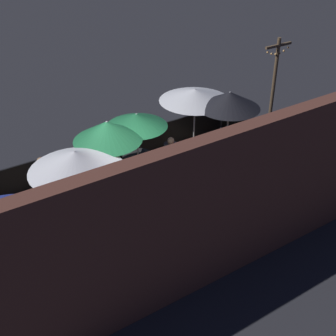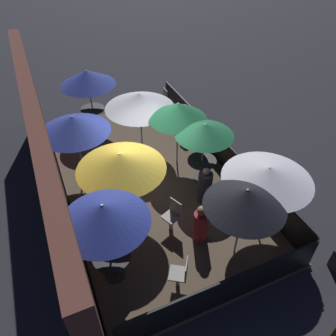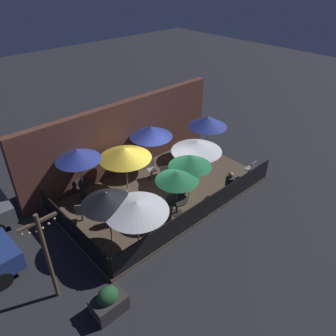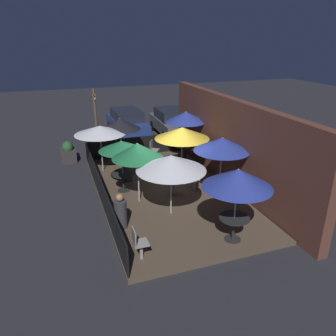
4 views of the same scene
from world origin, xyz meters
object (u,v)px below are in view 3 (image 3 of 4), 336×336
Objects in this scene: patio_umbrella_4 at (197,146)px; patron_0 at (230,185)px; patio_umbrella_1 at (78,155)px; patio_chair_2 at (123,200)px; dining_table_2 at (177,202)px; patio_chair_3 at (165,176)px; dining_table_0 at (206,146)px; patio_chair_4 at (151,168)px; patron_1 at (118,212)px; patio_umbrella_2 at (177,176)px; patio_umbrella_6 at (125,153)px; patio_chair_1 at (251,169)px; patio_umbrella_5 at (190,161)px; light_post at (46,253)px; dining_table_1 at (83,186)px; patron_2 at (154,208)px; patio_umbrella_0 at (208,121)px; patio_umbrella_7 at (151,132)px; patio_umbrella_3 at (107,198)px; patio_chair_0 at (81,212)px; patio_umbrella_8 at (137,207)px; planter_box at (109,302)px.

patron_0 is (0.29, -1.79, -1.34)m from patio_umbrella_4.
patio_umbrella_1 is 2.58× the size of patio_chair_2.
patio_chair_3 is at bearing 61.18° from dining_table_2.
dining_table_0 reaches higher than dining_table_2.
patron_0 reaches higher than patio_chair_4.
patio_umbrella_2 is at bearing -78.27° from patron_1.
patio_umbrella_2 is at bearing -78.65° from patio_umbrella_6.
patio_umbrella_4 is 2.40× the size of patio_chair_4.
patio_chair_4 is at bearing 47.71° from patio_chair_1.
patio_umbrella_5 is 2.03m from patio_chair_3.
light_post reaches higher than patio_chair_3.
patio_chair_4 is (3.15, -0.82, -0.07)m from dining_table_1.
patio_umbrella_5 is at bearing 75.83° from patio_chair_1.
patio_umbrella_5 reaches higher than patio_chair_3.
patio_umbrella_1 is at bearing 49.54° from light_post.
patron_2 is (1.37, -3.14, -1.65)m from patio_umbrella_1.
patio_umbrella_0 is 2.37× the size of patio_chair_4.
patio_chair_2 is at bearing 70.17° from patio_chair_1.
patio_umbrella_6 reaches higher than patio_chair_3.
patio_umbrella_1 is 2.54× the size of patio_chair_4.
patio_umbrella_2 reaches higher than patio_chair_1.
patio_umbrella_0 is 1.88× the size of patron_2.
patio_umbrella_0 is 3.75m from patio_chair_3.
patio_umbrella_4 reaches higher than patron_1.
patio_chair_3 reaches higher than dining_table_0.
patio_umbrella_7 is at bearing 155.68° from patio_chair_4.
patio_umbrella_5 reaches higher than patio_chair_1.
patio_umbrella_3 reaches higher than patio_chair_0.
patio_umbrella_1 is 4.19m from patio_umbrella_2.
patio_umbrella_3 is 5.19m from patio_umbrella_4.
light_post is at bearing -163.69° from patio_umbrella_3.
patio_umbrella_2 is 4.04m from patio_chair_0.
patron_0 reaches higher than dining_table_1.
patio_umbrella_5 is (-1.24, -0.80, 0.10)m from patio_umbrella_4.
patio_chair_4 is (-0.18, 2.35, -1.42)m from patio_umbrella_5.
patio_umbrella_4 reaches higher than patio_chair_0.
patron_2 is (-3.49, 1.02, 0.02)m from patron_0.
patio_umbrella_5 is at bearing -139.78° from patio_chair_2.
patron_2 reaches higher than patron_0.
light_post is at bearing -177.72° from patio_umbrella_2.
patio_chair_1 is at bearing -90.64° from dining_table_0.
patio_umbrella_8 reaches higher than patio_chair_1.
patio_umbrella_0 is 5.82m from patron_2.
patio_umbrella_8 is at bearing -135.16° from patio_umbrella_7.
dining_table_2 is at bearing -160.76° from patio_chair_2.
patio_umbrella_8 is at bearing -166.86° from patio_umbrella_5.
patio_umbrella_1 reaches higher than patio_umbrella_3.
patio_umbrella_8 is 3.04m from planter_box.
patio_umbrella_8 is 2.65m from patio_chair_2.
patio_umbrella_5 reaches higher than patio_umbrella_2.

